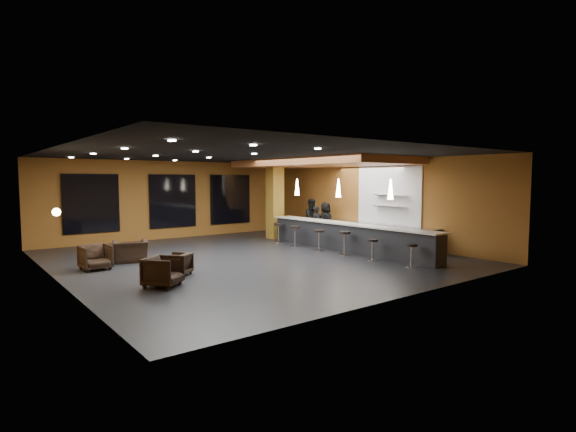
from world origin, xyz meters
TOP-DOWN VIEW (x-y plane):
  - floor at (0.00, 0.00)m, footprint 12.00×13.00m
  - ceiling at (0.00, 0.00)m, footprint 12.00×13.00m
  - wall_back at (0.00, 6.55)m, footprint 12.00×0.10m
  - wall_front at (0.00, -6.55)m, footprint 12.00×0.10m
  - wall_left at (-6.05, 0.00)m, footprint 0.10×13.00m
  - wall_right at (6.05, 0.00)m, footprint 0.10×13.00m
  - wood_soffit at (4.00, 1.00)m, footprint 3.60×8.00m
  - window_left at (-3.50, 6.44)m, footprint 2.20×0.06m
  - window_center at (0.00, 6.44)m, footprint 2.20×0.06m
  - window_right at (3.00, 6.44)m, footprint 2.20×0.06m
  - tile_backsplash at (5.96, -1.00)m, footprint 0.06×3.20m
  - bar_counter at (3.65, -1.00)m, footprint 0.60×8.00m
  - bar_top at (3.65, -1.00)m, footprint 0.78×8.10m
  - prep_counter at (5.65, -0.50)m, footprint 0.70×6.00m
  - prep_top at (5.65, -0.50)m, footprint 0.72×6.00m
  - wall_shelf_lower at (5.82, -1.20)m, footprint 0.30×1.50m
  - wall_shelf_upper at (5.82, -1.20)m, footprint 0.30×1.50m
  - column at (3.65, 3.60)m, footprint 0.60×0.60m
  - wall_sconce at (-5.88, 0.50)m, footprint 0.22×0.22m
  - pendant_0 at (3.65, -3.00)m, footprint 0.20×0.20m
  - pendant_1 at (3.65, -0.50)m, footprint 0.20×0.20m
  - pendant_2 at (3.65, 2.00)m, footprint 0.20×0.20m
  - staff_a at (4.38, 1.54)m, footprint 0.58×0.40m
  - staff_b at (4.79, 2.31)m, footprint 0.94×0.76m
  - staff_c at (5.19, 1.89)m, footprint 0.95×0.79m
  - armchair_a at (-4.01, -2.16)m, footprint 1.16×1.16m
  - armchair_b at (-3.18, -1.13)m, footprint 0.95×0.95m
  - armchair_c at (-4.78, 1.07)m, footprint 0.85×0.87m
  - armchair_d at (-3.53, 1.74)m, footprint 1.27×1.17m
  - bar_stool_0 at (2.97, -4.41)m, footprint 0.36×0.36m
  - bar_stool_1 at (2.86, -2.94)m, footprint 0.36×0.36m
  - bar_stool_2 at (2.94, -1.57)m, footprint 0.43×0.43m
  - bar_stool_3 at (2.81, -0.36)m, footprint 0.40×0.40m
  - bar_stool_4 at (2.76, 1.02)m, footprint 0.42×0.42m
  - bar_stool_5 at (3.00, 2.44)m, footprint 0.41×0.41m

SIDE VIEW (x-z plane):
  - floor at x=0.00m, z-range -0.10..0.00m
  - armchair_b at x=-3.18m, z-range 0.00..0.63m
  - armchair_d at x=-3.53m, z-range 0.00..0.69m
  - armchair_c at x=-4.78m, z-range 0.00..0.75m
  - armchair_a at x=-4.01m, z-range 0.00..0.76m
  - prep_counter at x=5.65m, z-range 0.00..0.86m
  - bar_stool_1 at x=2.86m, z-range 0.10..0.81m
  - bar_stool_0 at x=2.97m, z-range 0.10..0.81m
  - bar_counter at x=3.65m, z-range 0.00..1.00m
  - bar_stool_3 at x=2.81m, z-range 0.11..0.91m
  - bar_stool_5 at x=3.00m, z-range 0.11..0.92m
  - bar_stool_4 at x=2.76m, z-range 0.12..0.94m
  - bar_stool_2 at x=2.94m, z-range 0.12..0.96m
  - staff_a at x=4.38m, z-range 0.00..1.54m
  - staff_c at x=5.19m, z-range 0.00..1.67m
  - prep_top at x=5.65m, z-range 0.87..0.90m
  - staff_b at x=4.79m, z-range 0.00..1.81m
  - bar_top at x=3.65m, z-range 1.00..1.05m
  - wall_shelf_lower at x=5.82m, z-range 1.59..1.61m
  - window_left at x=-3.50m, z-range 0.50..2.90m
  - window_center at x=0.00m, z-range 0.50..2.90m
  - window_right at x=3.00m, z-range 0.50..2.90m
  - wall_back at x=0.00m, z-range 0.00..3.50m
  - wall_front at x=0.00m, z-range 0.00..3.50m
  - wall_left at x=-6.05m, z-range 0.00..3.50m
  - wall_right at x=6.05m, z-range 0.00..3.50m
  - column at x=3.65m, z-range 0.00..3.50m
  - wall_sconce at x=-5.88m, z-range 1.69..1.91m
  - tile_backsplash at x=5.96m, z-range 0.80..3.20m
  - wall_shelf_upper at x=5.82m, z-range 2.03..2.06m
  - pendant_0 at x=3.65m, z-range 2.00..2.70m
  - pendant_1 at x=3.65m, z-range 2.00..2.70m
  - pendant_2 at x=3.65m, z-range 2.00..2.70m
  - wood_soffit at x=4.00m, z-range 3.22..3.50m
  - ceiling at x=0.00m, z-range 3.50..3.60m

